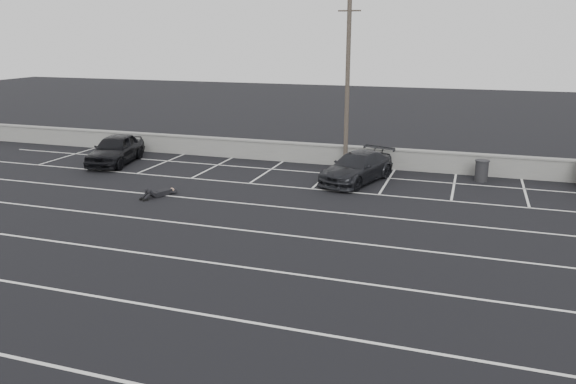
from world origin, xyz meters
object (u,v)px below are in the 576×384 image
(car_left, at_px, (116,149))
(car_right, at_px, (357,167))
(trash_bin, at_px, (482,170))
(person, at_px, (163,190))
(utility_pole, at_px, (347,86))

(car_left, bearing_deg, car_right, -10.18)
(trash_bin, relative_size, person, 0.43)
(car_right, distance_m, utility_pole, 4.33)
(car_right, height_order, trash_bin, car_right)
(utility_pole, relative_size, person, 3.51)
(car_left, distance_m, trash_bin, 18.57)
(car_left, bearing_deg, trash_bin, -4.55)
(car_right, height_order, utility_pole, utility_pole)
(car_left, height_order, car_right, car_left)
(car_right, bearing_deg, utility_pole, 132.72)
(car_left, distance_m, person, 7.18)
(car_right, distance_m, trash_bin, 5.85)
(person, bearing_deg, car_right, 53.99)
(trash_bin, bearing_deg, car_left, -173.18)
(car_left, xyz_separation_m, trash_bin, (18.44, 2.21, -0.26))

